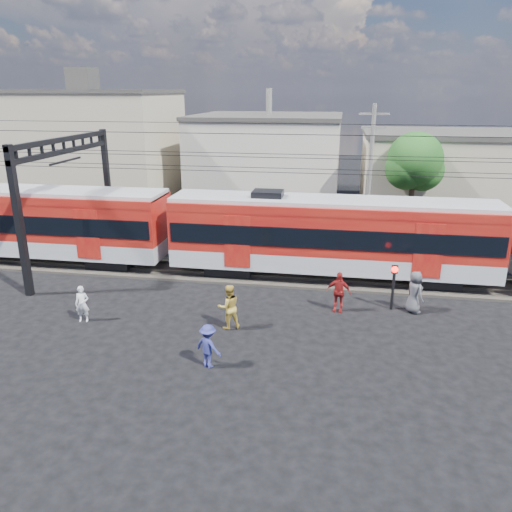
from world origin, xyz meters
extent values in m
plane|color=black|center=(0.00, 0.00, 0.00)|extent=(120.00, 120.00, 0.00)
cube|color=#2D2823|center=(0.00, 8.00, 0.06)|extent=(70.00, 3.40, 0.12)
cube|color=#59544C|center=(0.00, 7.25, 0.18)|extent=(70.00, 0.12, 0.12)
cube|color=#59544C|center=(0.00, 8.75, 0.18)|extent=(70.00, 0.12, 0.12)
cube|color=black|center=(-7.77, 8.00, 0.35)|extent=(2.40, 2.20, 0.70)
cube|color=#A2A4AA|center=(-12.89, 8.00, 1.15)|extent=(16.00, 3.00, 0.90)
cube|color=maroon|center=(-12.89, 8.00, 2.80)|extent=(16.00, 3.00, 2.40)
cube|color=black|center=(-12.89, 8.00, 2.55)|extent=(15.68, 3.08, 0.95)
cube|color=#A2A4AA|center=(-12.89, 8.00, 4.05)|extent=(16.00, 2.60, 0.25)
cube|color=black|center=(-1.21, 8.00, 0.35)|extent=(2.40, 2.20, 0.70)
cube|color=black|center=(9.03, 8.00, 0.35)|extent=(2.40, 2.20, 0.70)
cube|color=#A2A4AA|center=(3.91, 8.00, 1.15)|extent=(16.00, 3.00, 0.90)
cube|color=maroon|center=(3.91, 8.00, 2.80)|extent=(16.00, 3.00, 2.40)
cube|color=black|center=(3.91, 8.00, 2.55)|extent=(15.68, 3.08, 0.95)
cube|color=#A2A4AA|center=(3.91, 8.00, 4.05)|extent=(16.00, 2.60, 0.25)
cube|color=black|center=(-10.00, 3.50, 3.50)|extent=(0.30, 0.30, 7.00)
cube|color=black|center=(-10.00, 12.50, 3.50)|extent=(0.30, 0.30, 7.00)
cube|color=black|center=(-10.00, 8.00, 6.80)|extent=(0.25, 9.30, 0.25)
cube|color=black|center=(-10.00, 8.00, 6.20)|extent=(0.25, 9.30, 0.25)
cylinder|color=black|center=(0.00, 7.30, 5.50)|extent=(70.00, 0.03, 0.03)
cylinder|color=black|center=(0.00, 8.70, 5.50)|extent=(70.00, 0.03, 0.03)
cylinder|color=black|center=(0.00, 7.30, 6.20)|extent=(70.00, 0.03, 0.03)
cylinder|color=black|center=(0.00, 8.70, 6.20)|extent=(70.00, 0.03, 0.03)
cylinder|color=black|center=(0.00, 4.50, 7.50)|extent=(70.00, 0.03, 0.03)
cylinder|color=black|center=(0.00, 11.50, 7.50)|extent=(70.00, 0.03, 0.03)
cube|color=tan|center=(-17.00, 24.00, 4.50)|extent=(14.00, 10.00, 9.00)
cube|color=#3F3D3A|center=(-17.00, 24.00, 9.15)|extent=(14.28, 10.20, 0.30)
cube|color=#BCB2A4|center=(-2.00, 27.00, 3.50)|extent=(12.00, 12.00, 7.00)
cube|color=#3F3D3A|center=(-2.00, 27.00, 7.15)|extent=(12.24, 12.24, 0.30)
cube|color=tan|center=(14.00, 24.00, 3.00)|extent=(16.00, 10.00, 6.00)
cube|color=#3F3D3A|center=(14.00, 24.00, 6.15)|extent=(16.32, 10.20, 0.30)
cylinder|color=slate|center=(6.00, 15.00, 4.25)|extent=(0.24, 0.24, 8.50)
cube|color=slate|center=(6.00, 15.00, 7.90)|extent=(1.80, 0.12, 0.12)
cube|color=slate|center=(6.00, 15.00, 7.10)|extent=(1.40, 0.12, 0.12)
cylinder|color=#382619|center=(9.00, 18.00, 1.96)|extent=(0.36, 0.36, 3.92)
sphere|color=#164F1A|center=(9.00, 18.00, 4.90)|extent=(3.64, 3.64, 3.64)
sphere|color=#164F1A|center=(9.60, 18.30, 4.20)|extent=(2.80, 2.80, 2.80)
imported|color=silver|center=(-6.09, 1.28, 0.78)|extent=(0.63, 0.47, 1.55)
imported|color=gold|center=(0.07, 1.67, 0.93)|extent=(1.13, 1.05, 1.87)
imported|color=navy|center=(0.02, -1.38, 0.80)|extent=(1.19, 0.98, 1.60)
imported|color=maroon|center=(4.40, 4.06, 0.91)|extent=(1.12, 0.60, 1.81)
imported|color=#47474B|center=(7.65, 4.51, 0.94)|extent=(0.99, 1.09, 1.88)
cylinder|color=black|center=(6.75, 4.66, 0.96)|extent=(0.13, 0.13, 1.93)
sphere|color=#FF140C|center=(6.75, 4.66, 1.88)|extent=(0.30, 0.30, 0.30)
cube|color=black|center=(6.75, 4.66, 1.88)|extent=(0.27, 0.06, 0.38)
camera|label=1|loc=(4.21, -16.27, 9.20)|focal=35.00mm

